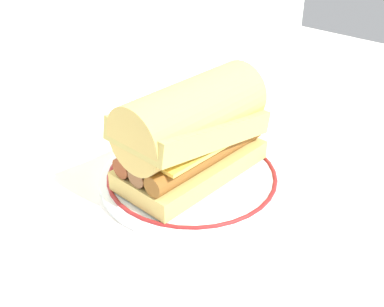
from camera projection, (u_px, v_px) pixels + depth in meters
The scene contains 4 objects.
ground_plane at pixel (212, 181), 0.64m from camera, with size 1.50×1.50×0.00m, color white.
plate at pixel (192, 177), 0.63m from camera, with size 0.25×0.25×0.01m.
sausage_sandwich at pixel (192, 130), 0.59m from camera, with size 0.21×0.11×0.13m.
drinking_glass at pixel (12, 148), 0.63m from camera, with size 0.07×0.07×0.10m.
Camera 1 is at (-0.41, -0.33, 0.36)m, focal length 43.23 mm.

